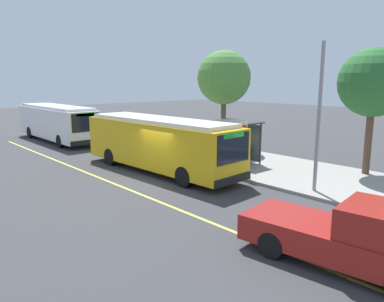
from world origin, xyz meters
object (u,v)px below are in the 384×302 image
object	(u,v)px
transit_bus_second	(57,122)
pickup_truck	(352,237)
waiting_bench	(238,153)
transit_bus_main	(159,142)
route_sign_post	(244,140)

from	to	relation	value
transit_bus_second	pickup_truck	xyz separation A→B (m)	(26.04, -2.63, -0.76)
transit_bus_second	pickup_truck	bearing A→B (deg)	-5.77
transit_bus_second	waiting_bench	size ratio (longest dim) A/B	6.69
transit_bus_main	waiting_bench	size ratio (longest dim) A/B	6.68
transit_bus_second	route_sign_post	distance (m)	18.23
waiting_bench	route_sign_post	bearing A→B (deg)	-44.42
transit_bus_main	transit_bus_second	size ratio (longest dim) A/B	1.00
pickup_truck	transit_bus_main	bearing A→B (deg)	167.47
transit_bus_second	waiting_bench	distance (m)	16.49
transit_bus_second	pickup_truck	world-z (taller)	transit_bus_second
transit_bus_main	route_sign_post	world-z (taller)	same
pickup_truck	route_sign_post	size ratio (longest dim) A/B	2.00
transit_bus_second	pickup_truck	size ratio (longest dim) A/B	1.91
transit_bus_main	pickup_truck	distance (m)	12.28
transit_bus_main	route_sign_post	size ratio (longest dim) A/B	3.81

